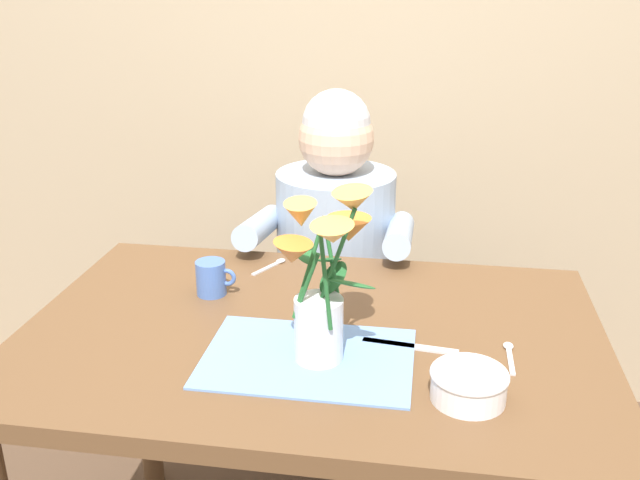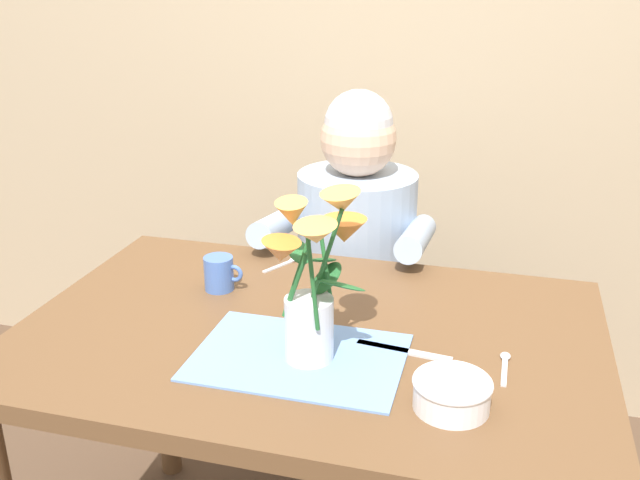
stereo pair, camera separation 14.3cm
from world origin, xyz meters
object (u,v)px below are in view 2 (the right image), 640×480
object	(u,v)px
flower_vase	(315,278)
ceramic_mug	(220,273)
seated_person	(355,284)
ceramic_bowl	(452,392)
dinner_knife	(404,351)

from	to	relation	value
flower_vase	ceramic_mug	size ratio (longest dim) A/B	3.74
seated_person	ceramic_bowl	bearing A→B (deg)	-66.93
seated_person	ceramic_bowl	world-z (taller)	seated_person
seated_person	flower_vase	xyz separation A→B (m)	(0.08, -0.73, 0.35)
flower_vase	ceramic_mug	bearing A→B (deg)	140.92
seated_person	flower_vase	world-z (taller)	seated_person
ceramic_bowl	dinner_knife	xyz separation A→B (m)	(-0.11, 0.16, -0.03)
ceramic_bowl	dinner_knife	bearing A→B (deg)	123.07
flower_vase	ceramic_bowl	xyz separation A→B (m)	(0.27, -0.10, -0.14)
ceramic_bowl	flower_vase	bearing A→B (deg)	160.11
dinner_knife	ceramic_mug	xyz separation A→B (m)	(-0.46, 0.17, 0.04)
seated_person	dinner_knife	xyz separation A→B (m)	(0.24, -0.66, 0.18)
seated_person	ceramic_mug	size ratio (longest dim) A/B	12.20
ceramic_bowl	dinner_knife	size ratio (longest dim) A/B	0.72
seated_person	ceramic_mug	world-z (taller)	seated_person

